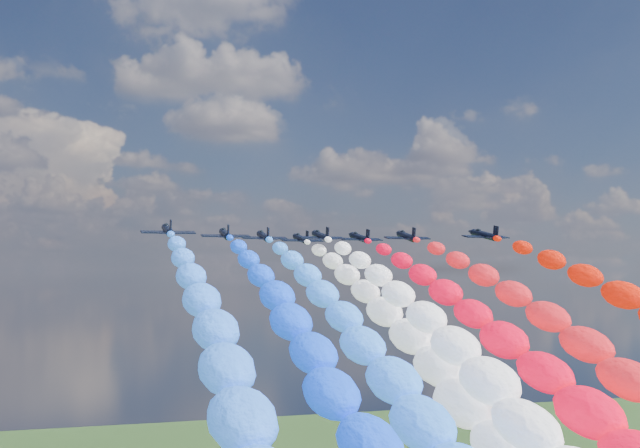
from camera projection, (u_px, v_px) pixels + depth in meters
name	position (u px, v px, depth m)	size (l,w,h in m)	color
jet_0	(168.00, 230.00, 124.26)	(8.32, 11.16, 2.46)	black
trail_0	(235.00, 432.00, 66.82)	(6.83, 115.15, 44.73)	#2D71FA
jet_1	(225.00, 234.00, 137.75)	(8.32, 11.16, 2.46)	black
trail_1	(322.00, 405.00, 80.31)	(6.83, 115.15, 44.73)	#1145F6
jet_2	(264.00, 236.00, 146.79)	(8.32, 11.16, 2.46)	black
trail_2	(376.00, 391.00, 89.34)	(6.83, 115.15, 44.73)	#2E7AFF
jet_3	(321.00, 236.00, 145.93)	(8.32, 11.16, 2.46)	black
trail_3	(471.00, 392.00, 88.48)	(6.83, 115.15, 44.73)	white
jet_4	(301.00, 239.00, 159.14)	(8.32, 11.16, 2.46)	black
trail_4	(420.00, 376.00, 101.70)	(6.83, 115.15, 44.73)	white
jet_5	(360.00, 238.00, 153.43)	(8.32, 11.16, 2.46)	black
trail_5	(521.00, 383.00, 95.99)	(6.83, 115.15, 44.73)	#F10425
jet_6	(406.00, 236.00, 147.13)	(8.32, 11.16, 2.46)	black
trail_6	(609.00, 390.00, 89.68)	(6.83, 115.15, 44.73)	red
jet_7	(484.00, 235.00, 141.65)	(8.32, 11.16, 2.46)	black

